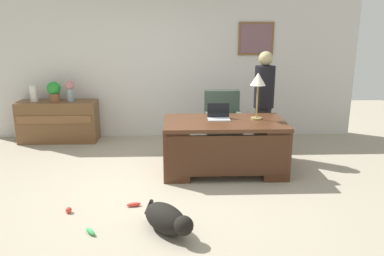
{
  "coord_description": "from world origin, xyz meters",
  "views": [
    {
      "loc": [
        0.13,
        -4.74,
        2.1
      ],
      "look_at": [
        0.31,
        0.3,
        0.75
      ],
      "focal_mm": 36.06,
      "sensor_mm": 36.0,
      "label": 1
    }
  ],
  "objects_px": {
    "dog_lying": "(168,219)",
    "dog_toy_bone": "(90,232)",
    "dog_toy_plush": "(134,205)",
    "laptop": "(219,115)",
    "vase_with_flowers": "(70,89)",
    "desk_lamp": "(258,82)",
    "potted_plant": "(54,90)",
    "vase_empty": "(34,94)",
    "desk": "(224,145)",
    "person_standing": "(264,103)",
    "dog_toy_ball": "(69,210)",
    "armchair": "(223,124)",
    "credenza": "(59,121)"
  },
  "relations": [
    {
      "from": "dog_lying",
      "to": "desk",
      "type": "bearing_deg",
      "value": 65.37
    },
    {
      "from": "person_standing",
      "to": "laptop",
      "type": "relative_size",
      "value": 5.33
    },
    {
      "from": "armchair",
      "to": "dog_toy_plush",
      "type": "bearing_deg",
      "value": -121.43
    },
    {
      "from": "armchair",
      "to": "laptop",
      "type": "height_order",
      "value": "armchair"
    },
    {
      "from": "person_standing",
      "to": "vase_empty",
      "type": "bearing_deg",
      "value": 166.6
    },
    {
      "from": "desk",
      "to": "vase_with_flowers",
      "type": "height_order",
      "value": "vase_with_flowers"
    },
    {
      "from": "laptop",
      "to": "vase_empty",
      "type": "bearing_deg",
      "value": 154.64
    },
    {
      "from": "credenza",
      "to": "armchair",
      "type": "relative_size",
      "value": 1.39
    },
    {
      "from": "desk",
      "to": "potted_plant",
      "type": "height_order",
      "value": "potted_plant"
    },
    {
      "from": "laptop",
      "to": "dog_lying",
      "type": "bearing_deg",
      "value": -110.9
    },
    {
      "from": "dog_lying",
      "to": "vase_empty",
      "type": "xyz_separation_m",
      "value": [
        -2.5,
        3.37,
        0.74
      ]
    },
    {
      "from": "credenza",
      "to": "dog_toy_ball",
      "type": "height_order",
      "value": "credenza"
    },
    {
      "from": "armchair",
      "to": "person_standing",
      "type": "xyz_separation_m",
      "value": [
        0.62,
        -0.31,
        0.42
      ]
    },
    {
      "from": "dog_lying",
      "to": "dog_toy_plush",
      "type": "xyz_separation_m",
      "value": [
        -0.42,
        0.62,
        -0.13
      ]
    },
    {
      "from": "person_standing",
      "to": "vase_with_flowers",
      "type": "distance_m",
      "value": 3.47
    },
    {
      "from": "desk",
      "to": "vase_empty",
      "type": "bearing_deg",
      "value": 153.05
    },
    {
      "from": "person_standing",
      "to": "dog_toy_plush",
      "type": "distance_m",
      "value": 2.77
    },
    {
      "from": "armchair",
      "to": "potted_plant",
      "type": "distance_m",
      "value": 3.11
    },
    {
      "from": "credenza",
      "to": "dog_toy_bone",
      "type": "xyz_separation_m",
      "value": [
        1.3,
        -3.37,
        -0.35
      ]
    },
    {
      "from": "vase_empty",
      "to": "dog_toy_bone",
      "type": "xyz_separation_m",
      "value": [
        1.7,
        -3.37,
        -0.87
      ]
    },
    {
      "from": "armchair",
      "to": "potted_plant",
      "type": "relative_size",
      "value": 2.83
    },
    {
      "from": "credenza",
      "to": "vase_with_flowers",
      "type": "height_order",
      "value": "vase_with_flowers"
    },
    {
      "from": "desk",
      "to": "potted_plant",
      "type": "bearing_deg",
      "value": 150.2
    },
    {
      "from": "person_standing",
      "to": "dog_toy_ball",
      "type": "xyz_separation_m",
      "value": [
        -2.65,
        -1.94,
        -0.85
      ]
    },
    {
      "from": "credenza",
      "to": "dog_toy_bone",
      "type": "relative_size",
      "value": 8.36
    },
    {
      "from": "desk_lamp",
      "to": "vase_with_flowers",
      "type": "height_order",
      "value": "desk_lamp"
    },
    {
      "from": "dog_toy_plush",
      "to": "laptop",
      "type": "bearing_deg",
      "value": 47.56
    },
    {
      "from": "laptop",
      "to": "potted_plant",
      "type": "height_order",
      "value": "potted_plant"
    },
    {
      "from": "vase_with_flowers",
      "to": "laptop",
      "type": "bearing_deg",
      "value": -30.78
    },
    {
      "from": "dog_lying",
      "to": "desk_lamp",
      "type": "distance_m",
      "value": 2.5
    },
    {
      "from": "laptop",
      "to": "vase_with_flowers",
      "type": "bearing_deg",
      "value": 149.22
    },
    {
      "from": "laptop",
      "to": "desk_lamp",
      "type": "relative_size",
      "value": 0.47
    },
    {
      "from": "vase_with_flowers",
      "to": "desk_lamp",
      "type": "bearing_deg",
      "value": -26.5
    },
    {
      "from": "armchair",
      "to": "dog_toy_ball",
      "type": "relative_size",
      "value": 14.37
    },
    {
      "from": "credenza",
      "to": "laptop",
      "type": "xyz_separation_m",
      "value": [
        2.81,
        -1.52,
        0.45
      ]
    },
    {
      "from": "desk",
      "to": "dog_toy_plush",
      "type": "distance_m",
      "value": 1.67
    },
    {
      "from": "vase_empty",
      "to": "desk_lamp",
      "type": "bearing_deg",
      "value": -22.38
    },
    {
      "from": "dog_lying",
      "to": "dog_toy_bone",
      "type": "bearing_deg",
      "value": 179.68
    },
    {
      "from": "vase_with_flowers",
      "to": "potted_plant",
      "type": "bearing_deg",
      "value": 180.0
    },
    {
      "from": "desk",
      "to": "vase_empty",
      "type": "xyz_separation_m",
      "value": [
        -3.28,
        1.67,
        0.48
      ]
    },
    {
      "from": "vase_empty",
      "to": "dog_lying",
      "type": "bearing_deg",
      "value": -53.48
    },
    {
      "from": "desk",
      "to": "desk_lamp",
      "type": "height_order",
      "value": "desk_lamp"
    },
    {
      "from": "dog_toy_ball",
      "to": "dog_toy_bone",
      "type": "bearing_deg",
      "value": -53.4
    },
    {
      "from": "vase_empty",
      "to": "desk",
      "type": "bearing_deg",
      "value": -26.95
    },
    {
      "from": "desk",
      "to": "potted_plant",
      "type": "distance_m",
      "value": 3.4
    },
    {
      "from": "desk",
      "to": "dog_lying",
      "type": "relative_size",
      "value": 2.69
    },
    {
      "from": "credenza",
      "to": "dog_toy_plush",
      "type": "height_order",
      "value": "credenza"
    },
    {
      "from": "desk_lamp",
      "to": "dog_toy_ball",
      "type": "bearing_deg",
      "value": -150.9
    },
    {
      "from": "vase_empty",
      "to": "dog_toy_ball",
      "type": "relative_size",
      "value": 3.98
    },
    {
      "from": "vase_with_flowers",
      "to": "potted_plant",
      "type": "distance_m",
      "value": 0.29
    }
  ]
}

